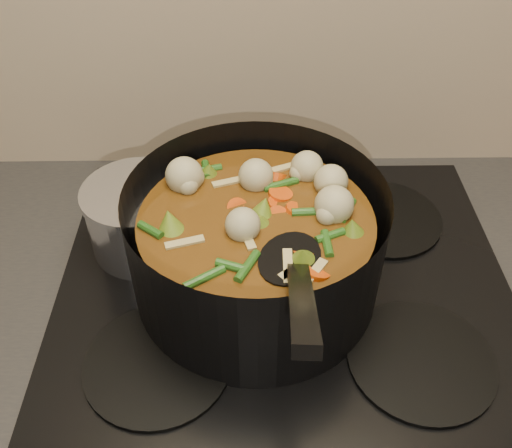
{
  "coord_description": "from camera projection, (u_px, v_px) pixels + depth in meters",
  "views": [
    {
      "loc": [
        -0.05,
        1.4,
        1.52
      ],
      "look_at": [
        -0.04,
        1.93,
        1.04
      ],
      "focal_mm": 40.0,
      "sensor_mm": 36.0,
      "label": 1
    }
  ],
  "objects": [
    {
      "name": "stockpot",
      "position": [
        256.0,
        246.0,
        0.73
      ],
      "size": [
        0.39,
        0.48,
        0.24
      ],
      "rotation": [
        0.0,
        0.0,
        -0.25
      ],
      "color": "black",
      "rests_on": "stovetop"
    },
    {
      "name": "stovetop",
      "position": [
        284.0,
        287.0,
        0.8
      ],
      "size": [
        0.62,
        0.54,
        0.03
      ],
      "color": "black",
      "rests_on": "counter"
    },
    {
      "name": "saucepan",
      "position": [
        141.0,
        218.0,
        0.81
      ],
      "size": [
        0.15,
        0.15,
        0.13
      ],
      "rotation": [
        0.0,
        0.0,
        -0.29
      ],
      "color": "silver",
      "rests_on": "stovetop"
    },
    {
      "name": "counter",
      "position": [
        276.0,
        446.0,
        1.11
      ],
      "size": [
        2.64,
        0.64,
        0.91
      ],
      "color": "brown",
      "rests_on": "ground"
    }
  ]
}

